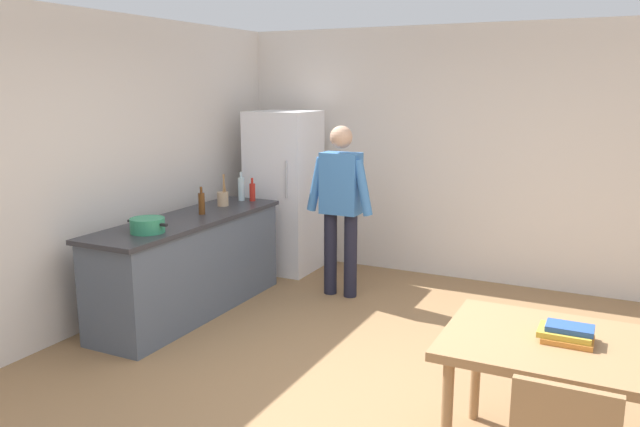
{
  "coord_description": "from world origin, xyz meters",
  "views": [
    {
      "loc": [
        1.53,
        -3.64,
        2.08
      ],
      "look_at": [
        -0.75,
        0.98,
        1.02
      ],
      "focal_mm": 35.06,
      "sensor_mm": 36.0,
      "label": 1
    }
  ],
  "objects": [
    {
      "name": "ground_plane",
      "position": [
        0.0,
        0.0,
        0.0
      ],
      "size": [
        14.0,
        14.0,
        0.0
      ],
      "primitive_type": "plane",
      "color": "#936D47"
    },
    {
      "name": "wall_back",
      "position": [
        0.0,
        3.0,
        1.35
      ],
      "size": [
        6.4,
        0.12,
        2.7
      ],
      "primitive_type": "cube",
      "color": "silver",
      "rests_on": "ground_plane"
    },
    {
      "name": "wall_left",
      "position": [
        -2.6,
        0.2,
        1.35
      ],
      "size": [
        0.12,
        5.6,
        2.7
      ],
      "primitive_type": "cube",
      "color": "silver",
      "rests_on": "ground_plane"
    },
    {
      "name": "kitchen_counter",
      "position": [
        -2.0,
        0.8,
        0.45
      ],
      "size": [
        0.64,
        2.2,
        0.9
      ],
      "color": "#4C5666",
      "rests_on": "ground_plane"
    },
    {
      "name": "refrigerator",
      "position": [
        -1.9,
        2.4,
        0.9
      ],
      "size": [
        0.7,
        0.67,
        1.8
      ],
      "color": "white",
      "rests_on": "ground_plane"
    },
    {
      "name": "person",
      "position": [
        -0.95,
        1.85,
        0.98
      ],
      "size": [
        0.7,
        0.22,
        1.7
      ],
      "color": "#1E1E2D",
      "rests_on": "ground_plane"
    },
    {
      "name": "dining_table",
      "position": [
        1.4,
        -0.3,
        0.67
      ],
      "size": [
        1.4,
        0.9,
        0.75
      ],
      "color": "#9E754C",
      "rests_on": "ground_plane"
    },
    {
      "name": "cooking_pot",
      "position": [
        -1.93,
        0.18,
        0.96
      ],
      "size": [
        0.4,
        0.28,
        0.12
      ],
      "color": "#2D845B",
      "rests_on": "kitchen_counter"
    },
    {
      "name": "utensil_jar",
      "position": [
        -2.03,
        1.4,
        0.98
      ],
      "size": [
        0.11,
        0.11,
        0.32
      ],
      "color": "tan",
      "rests_on": "kitchen_counter"
    },
    {
      "name": "bottle_beer_brown",
      "position": [
        -1.97,
        0.98,
        1.01
      ],
      "size": [
        0.06,
        0.06,
        0.26
      ],
      "color": "#5B3314",
      "rests_on": "kitchen_counter"
    },
    {
      "name": "bottle_sauce_red",
      "position": [
        -1.92,
        1.77,
        1.0
      ],
      "size": [
        0.06,
        0.06,
        0.24
      ],
      "color": "#B22319",
      "rests_on": "kitchen_counter"
    },
    {
      "name": "bottle_water_clear",
      "position": [
        -2.03,
        1.74,
        1.03
      ],
      "size": [
        0.07,
        0.07,
        0.3
      ],
      "color": "silver",
      "rests_on": "kitchen_counter"
    },
    {
      "name": "book_stack",
      "position": [
        1.33,
        -0.28,
        0.79
      ],
      "size": [
        0.28,
        0.21,
        0.09
      ],
      "color": "orange",
      "rests_on": "dining_table"
    }
  ]
}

